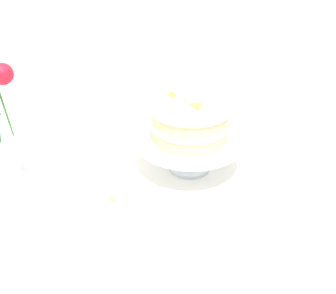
{
  "coord_description": "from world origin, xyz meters",
  "views": [
    {
      "loc": [
        -0.25,
        -0.98,
        1.48
      ],
      "look_at": [
        0.05,
        0.03,
        0.86
      ],
      "focal_mm": 52.03,
      "sensor_mm": 36.0,
      "label": 1
    }
  ],
  "objects_px": {
    "dining_table": "(154,228)",
    "cake_stand": "(190,143)",
    "layer_cake": "(190,120)",
    "flower_vase": "(1,126)"
  },
  "relations": [
    {
      "from": "cake_stand",
      "to": "layer_cake",
      "type": "bearing_deg",
      "value": 138.02
    },
    {
      "from": "flower_vase",
      "to": "dining_table",
      "type": "bearing_deg",
      "value": -31.75
    },
    {
      "from": "layer_cake",
      "to": "cake_stand",
      "type": "bearing_deg",
      "value": -41.98
    },
    {
      "from": "cake_stand",
      "to": "flower_vase",
      "type": "bearing_deg",
      "value": 167.7
    },
    {
      "from": "dining_table",
      "to": "cake_stand",
      "type": "relative_size",
      "value": 4.83
    },
    {
      "from": "dining_table",
      "to": "cake_stand",
      "type": "xyz_separation_m",
      "value": [
        0.13,
        0.11,
        0.17
      ]
    },
    {
      "from": "dining_table",
      "to": "layer_cake",
      "type": "height_order",
      "value": "layer_cake"
    },
    {
      "from": "cake_stand",
      "to": "layer_cake",
      "type": "height_order",
      "value": "layer_cake"
    },
    {
      "from": "dining_table",
      "to": "layer_cake",
      "type": "xyz_separation_m",
      "value": [
        0.13,
        0.11,
        0.24
      ]
    },
    {
      "from": "dining_table",
      "to": "flower_vase",
      "type": "bearing_deg",
      "value": 148.25
    }
  ]
}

